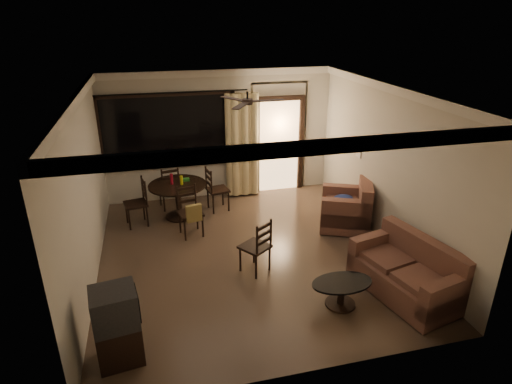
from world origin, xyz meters
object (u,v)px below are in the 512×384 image
object	(u,v)px
dining_chair_east	(218,197)
dining_chair_north	(170,195)
armchair	(348,209)
coffee_table	(341,290)
sofa	(408,274)
dining_chair_south	(191,220)
tv_cabinet	(117,326)
dining_chair_west	(137,212)
dining_table	(178,191)
side_chair	(256,256)

from	to	relation	value
dining_chair_east	dining_chair_north	bearing A→B (deg)	59.03
armchair	coffee_table	size ratio (longest dim) A/B	1.37
sofa	armchair	bearing A→B (deg)	74.68
dining_chair_south	sofa	bearing A→B (deg)	-52.64
tv_cabinet	armchair	xyz separation A→B (m)	(4.15, 2.53, -0.11)
dining_chair_east	sofa	xyz separation A→B (m)	(2.25, -3.60, 0.06)
coffee_table	sofa	bearing A→B (deg)	1.14
dining_chair_west	dining_chair_north	size ratio (longest dim) A/B	1.00
dining_chair_south	coffee_table	bearing A→B (deg)	-65.67
sofa	coffee_table	xyz separation A→B (m)	(-1.06, -0.02, -0.08)
coffee_table	dining_chair_east	bearing A→B (deg)	108.19
coffee_table	dining_table	bearing A→B (deg)	120.13
tv_cabinet	dining_chair_north	bearing A→B (deg)	70.41
sofa	side_chair	bearing A→B (deg)	137.79
dining_table	side_chair	size ratio (longest dim) A/B	1.23
sofa	dining_table	bearing A→B (deg)	118.46
dining_chair_west	armchair	xyz separation A→B (m)	(3.97, -1.09, 0.10)
sofa	dining_chair_north	bearing A→B (deg)	115.89
dining_chair_east	tv_cabinet	xyz separation A→B (m)	(-1.82, -3.94, 0.21)
tv_cabinet	coffee_table	world-z (taller)	tv_cabinet
dining_chair_west	dining_chair_east	bearing A→B (deg)	90.00
tv_cabinet	side_chair	xyz separation A→B (m)	(2.04, 1.46, -0.22)
dining_chair_south	dining_chair_east	bearing A→B (deg)	45.70
dining_chair_east	armchair	world-z (taller)	dining_chair_east
tv_cabinet	armchair	distance (m)	4.86
dining_table	dining_chair_west	xyz separation A→B (m)	(-0.82, -0.16, -0.29)
armchair	coffee_table	xyz separation A→B (m)	(-1.14, -2.21, -0.12)
dining_table	armchair	bearing A→B (deg)	-21.65
dining_chair_north	side_chair	bearing A→B (deg)	101.86
dining_chair_south	sofa	distance (m)	3.90
dining_chair_east	side_chair	xyz separation A→B (m)	(0.22, -2.47, -0.00)
dining_chair_north	sofa	size ratio (longest dim) A/B	0.54
sofa	coffee_table	size ratio (longest dim) A/B	1.98
dining_chair_north	sofa	xyz separation A→B (m)	(3.22, -3.95, 0.06)
sofa	dining_chair_south	bearing A→B (deg)	124.96
tv_cabinet	coffee_table	xyz separation A→B (m)	(3.01, 0.32, -0.24)
dining_chair_south	coffee_table	xyz separation A→B (m)	(1.85, -2.62, -0.05)
tv_cabinet	sofa	distance (m)	4.09
sofa	side_chair	distance (m)	2.33
dining_table	dining_chair_south	size ratio (longest dim) A/B	1.21
armchair	side_chair	distance (m)	2.37
dining_chair_north	tv_cabinet	xyz separation A→B (m)	(-0.85, -4.29, 0.21)
dining_chair_south	side_chair	world-z (taller)	dining_chair_south
coffee_table	dining_chair_north	bearing A→B (deg)	118.53
dining_table	side_chair	world-z (taller)	dining_table
dining_chair_north	tv_cabinet	world-z (taller)	tv_cabinet
dining_chair_north	sofa	world-z (taller)	dining_chair_north
dining_chair_north	armchair	distance (m)	3.74
dining_chair_west	dining_chair_east	distance (m)	1.67
dining_table	dining_chair_north	xyz separation A→B (m)	(-0.15, 0.51, -0.29)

